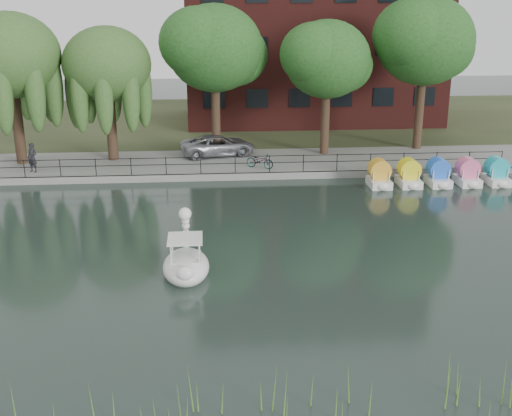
{
  "coord_description": "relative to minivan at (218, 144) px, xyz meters",
  "views": [
    {
      "loc": [
        -1.58,
        -22.86,
        10.38
      ],
      "look_at": [
        0.5,
        4.0,
        1.3
      ],
      "focal_mm": 45.0,
      "sensor_mm": 36.0,
      "label": 1
    }
  ],
  "objects": [
    {
      "name": "broadleaf_far",
      "position": [
        13.41,
        1.03,
        6.24
      ],
      "size": [
        6.3,
        6.3,
        9.71
      ],
      "color": "#473323",
      "rests_on": "promenade"
    },
    {
      "name": "apartment_building",
      "position": [
        7.91,
        12.5,
        8.2
      ],
      "size": [
        20.0,
        10.07,
        18.0
      ],
      "color": "#4C1E16",
      "rests_on": "land_strip"
    },
    {
      "name": "broadleaf_right",
      "position": [
        6.91,
        0.03,
        5.23
      ],
      "size": [
        5.4,
        5.4,
        8.32
      ],
      "color": "#473323",
      "rests_on": "promenade"
    },
    {
      "name": "minivan",
      "position": [
        0.0,
        0.0,
        0.0
      ],
      "size": [
        3.67,
        5.87,
        1.52
      ],
      "primitive_type": "imported",
      "rotation": [
        0.0,
        0.0,
        1.8
      ],
      "color": "gray",
      "rests_on": "promenade"
    },
    {
      "name": "swan_boat",
      "position": [
        -1.61,
        -17.4,
        -0.63
      ],
      "size": [
        1.81,
        2.98,
        2.41
      ],
      "rotation": [
        0.0,
        0.0,
        0.01
      ],
      "color": "white",
      "rests_on": "ground_plane"
    },
    {
      "name": "ground_plane",
      "position": [
        0.91,
        -17.47,
        -1.16
      ],
      "size": [
        120.0,
        120.0,
        0.0
      ],
      "primitive_type": "plane",
      "color": "#2E3E3A"
    },
    {
      "name": "broadleaf_center",
      "position": [
        -0.09,
        0.53,
        5.9
      ],
      "size": [
        6.0,
        6.0,
        9.25
      ],
      "color": "#473323",
      "rests_on": "promenade"
    },
    {
      "name": "promenade",
      "position": [
        0.91,
        -1.47,
        -0.96
      ],
      "size": [
        40.0,
        6.0,
        0.4
      ],
      "primitive_type": "cube",
      "color": "gray",
      "rests_on": "ground_plane"
    },
    {
      "name": "pedal_boat_row",
      "position": [
        13.15,
        -6.3,
        -0.55
      ],
      "size": [
        9.65,
        1.7,
        1.4
      ],
      "color": "white",
      "rests_on": "ground_plane"
    },
    {
      "name": "kerb",
      "position": [
        0.91,
        -4.42,
        -0.96
      ],
      "size": [
        40.0,
        0.25,
        0.4
      ],
      "primitive_type": "cube",
      "color": "gray",
      "rests_on": "ground_plane"
    },
    {
      "name": "railing",
      "position": [
        0.91,
        -4.22,
        -0.01
      ],
      "size": [
        32.0,
        0.05,
        1.0
      ],
      "color": "black",
      "rests_on": "promenade"
    },
    {
      "name": "pedestrian",
      "position": [
        -10.85,
        -3.22,
        0.23
      ],
      "size": [
        0.85,
        0.73,
        1.98
      ],
      "primitive_type": "imported",
      "rotation": [
        0.0,
        0.0,
        5.86
      ],
      "color": "black",
      "rests_on": "promenade"
    },
    {
      "name": "willow_left",
      "position": [
        -12.09,
        -0.97,
        5.71
      ],
      "size": [
        5.88,
        5.88,
        9.01
      ],
      "color": "#473323",
      "rests_on": "promenade"
    },
    {
      "name": "reed_bank",
      "position": [
        2.91,
        -26.97,
        -0.56
      ],
      "size": [
        24.0,
        2.4,
        1.2
      ],
      "color": "#669938",
      "rests_on": "ground_plane"
    },
    {
      "name": "land_strip",
      "position": [
        0.91,
        12.53,
        -0.98
      ],
      "size": [
        60.0,
        22.0,
        0.36
      ],
      "primitive_type": "cube",
      "color": "#47512D",
      "rests_on": "ground_plane"
    },
    {
      "name": "bicycle",
      "position": [
        2.42,
        -3.32,
        -0.26
      ],
      "size": [
        1.36,
        1.79,
        1.0
      ],
      "primitive_type": "imported",
      "rotation": [
        0.0,
        0.0,
        1.06
      ],
      "color": "gray",
      "rests_on": "promenade"
    },
    {
      "name": "willow_mid",
      "position": [
        -6.59,
        -0.47,
        5.09
      ],
      "size": [
        5.32,
        5.32,
        8.15
      ],
      "color": "#473323",
      "rests_on": "promenade"
    }
  ]
}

